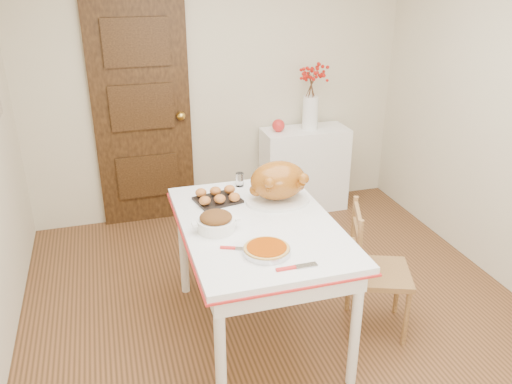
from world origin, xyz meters
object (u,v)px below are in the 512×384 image
object	(u,v)px
sideboard	(304,169)
chair_oak	(379,270)
turkey_platter	(278,183)
pumpkin_pie	(267,249)
kitchen_table	(258,279)

from	to	relation	value
sideboard	chair_oak	bearing A→B (deg)	-96.55
turkey_platter	pumpkin_pie	world-z (taller)	turkey_platter
sideboard	pumpkin_pie	xyz separation A→B (m)	(-1.05, -2.08, 0.44)
kitchen_table	chair_oak	size ratio (longest dim) A/B	1.54
sideboard	turkey_platter	size ratio (longest dim) A/B	1.90
kitchen_table	turkey_platter	world-z (taller)	turkey_platter
sideboard	chair_oak	xyz separation A→B (m)	(-0.22, -1.89, 0.03)
kitchen_table	turkey_platter	size ratio (longest dim) A/B	3.17
sideboard	kitchen_table	xyz separation A→B (m)	(-0.98, -1.71, 0.00)
pumpkin_pie	chair_oak	bearing A→B (deg)	12.97
sideboard	chair_oak	distance (m)	1.90
turkey_platter	kitchen_table	bearing A→B (deg)	-144.78
sideboard	pumpkin_pie	world-z (taller)	pumpkin_pie
kitchen_table	pumpkin_pie	distance (m)	0.57
sideboard	turkey_platter	bearing A→B (deg)	-117.84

